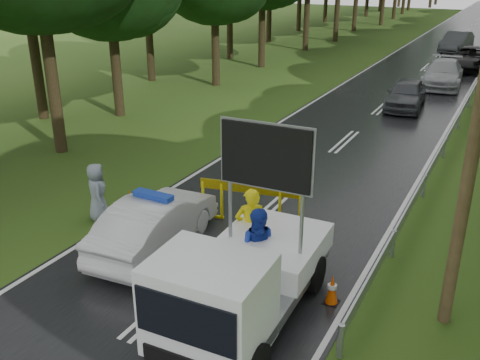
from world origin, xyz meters
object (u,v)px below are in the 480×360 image
Objects in this scene: police_sedan at (155,224)px; barrier at (250,193)px; civilian at (261,251)px; queue_car_third at (471,59)px; work_truck at (239,281)px; queue_car_first at (406,94)px; queue_car_fourth at (457,42)px; officer at (251,229)px; queue_car_second at (443,73)px.

barrier is at bearing -126.18° from police_sedan.
queue_car_third is (1.10, 29.12, -0.21)m from civilian.
police_sedan is 0.88× the size of work_truck.
barrier is 0.67× the size of queue_car_first.
civilian is 0.46× the size of queue_car_first.
queue_car_fourth is (-0.88, 37.81, -0.25)m from work_truck.
work_truck reaches higher than officer.
police_sedan is 0.84× the size of queue_car_second.
civilian is 36.50m from queue_car_fourth.
barrier is 0.52× the size of queue_car_third.
police_sedan is at bearing 149.79° from work_truck.
work_truck is 24.44m from queue_car_second.
work_truck is at bearing -82.51° from queue_car_fourth.
barrier is 33.77m from queue_car_fourth.
civilian is 17.13m from queue_car_first.
officer reaches higher than barrier.
queue_car_second is 13.41m from queue_car_fourth.
civilian is (-0.18, 1.32, -0.07)m from work_truck.
barrier is at bearing -91.53° from queue_car_third.
barrier is 1.40× the size of officer.
officer reaches higher than queue_car_fourth.
civilian is (1.62, -2.74, 0.07)m from barrier.
officer is 0.95m from civilian.
queue_car_third is (4.15, 28.72, 0.05)m from police_sedan.
civilian reaches higher than queue_car_fourth.
police_sedan is at bearing -103.08° from queue_car_first.
queue_car_fourth is at bearing 67.84° from civilian.
officer is 28.43m from queue_car_third.
work_truck is 2.43× the size of officer.
work_truck is 1.74× the size of barrier.
work_truck is 30.45m from queue_car_third.
work_truck is at bearing -94.41° from queue_car_second.
queue_car_third is 1.13× the size of queue_car_fourth.
queue_car_first is 0.88× the size of queue_car_fourth.
queue_car_fourth is (-0.10, 35.76, -0.22)m from officer.
barrier is 1.46× the size of civilian.
officer is at bearing -83.69° from queue_car_fourth.
queue_car_fourth is (2.35, 36.09, 0.09)m from police_sedan.
officer is 35.76m from queue_car_fourth.
work_truck reaches higher than queue_car_fourth.
work_truck is at bearing 147.07° from police_sedan.
queue_car_third is (1.62, 12.00, 0.03)m from queue_car_first.
police_sedan is 3.67m from work_truck.
civilian is 0.38× the size of queue_car_second.
police_sedan is at bearing -25.87° from officer.
queue_car_second is 6.06m from queue_car_third.
officer is 0.37× the size of queue_car_third.
queue_car_third is (0.92, 30.44, -0.28)m from work_truck.
queue_car_fourth is at bearing -123.52° from officer.
queue_car_third is at bearing 64.58° from civilian.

